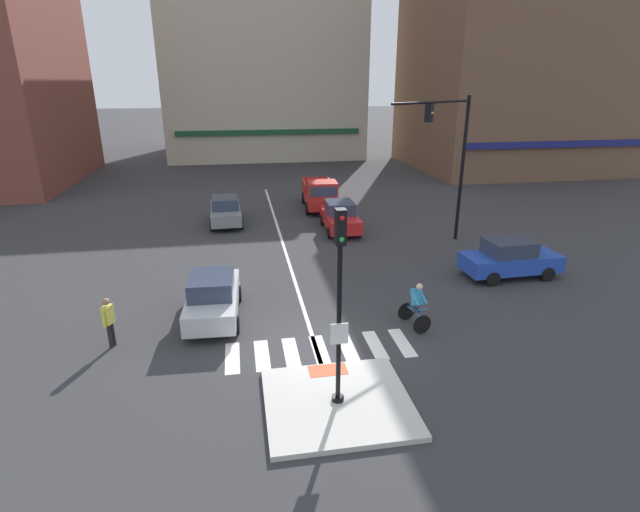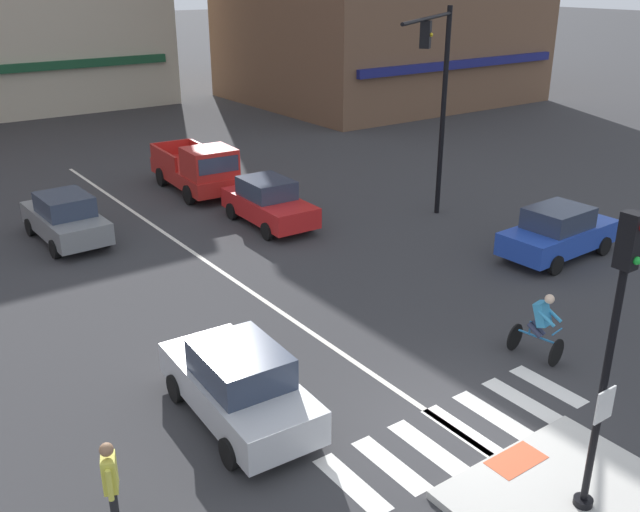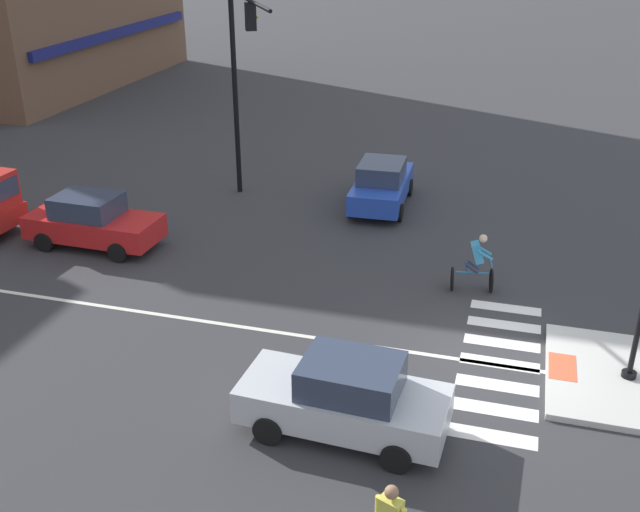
{
  "view_description": "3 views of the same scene",
  "coord_description": "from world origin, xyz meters",
  "views": [
    {
      "loc": [
        -2.25,
        -13.2,
        7.95
      ],
      "look_at": [
        0.66,
        3.56,
        1.76
      ],
      "focal_mm": 27.09,
      "sensor_mm": 36.0,
      "label": 1
    },
    {
      "loc": [
        -8.92,
        -7.92,
        8.36
      ],
      "look_at": [
        0.41,
        5.13,
        1.84
      ],
      "focal_mm": 39.43,
      "sensor_mm": 36.0,
      "label": 2
    },
    {
      "loc": [
        -14.89,
        -0.1,
        9.45
      ],
      "look_at": [
        1.47,
        4.54,
        1.46
      ],
      "focal_mm": 41.43,
      "sensor_mm": 36.0,
      "label": 3
    }
  ],
  "objects": [
    {
      "name": "lane_centre_line",
      "position": [
        -0.09,
        10.0,
        0.0
      ],
      "size": [
        0.14,
        28.0,
        0.01
      ],
      "primitive_type": "cube",
      "color": "silver",
      "rests_on": "ground"
    },
    {
      "name": "car_blue_cross_right",
      "position": [
        9.06,
        4.46,
        0.81
      ],
      "size": [
        4.16,
        1.96,
        1.64
      ],
      "color": "#2347B7",
      "rests_on": "ground"
    },
    {
      "name": "crosswalk_stripe_f",
      "position": [
        1.8,
        -0.18,
        0.0
      ],
      "size": [
        0.44,
        1.8,
        0.01
      ],
      "primitive_type": "cube",
      "color": "silver",
      "rests_on": "ground"
    },
    {
      "name": "car_grey_westbound_distant",
      "position": [
        -3.02,
        14.77,
        0.81
      ],
      "size": [
        1.95,
        4.15,
        1.64
      ],
      "color": "slate",
      "rests_on": "ground"
    },
    {
      "name": "traffic_light_mast",
      "position": [
        8.16,
        9.19,
        4.81
      ],
      "size": [
        5.03,
        3.27,
        7.3
      ],
      "color": "black",
      "rests_on": "ground"
    },
    {
      "name": "crosswalk_stripe_c",
      "position": [
        -0.9,
        -0.18,
        0.0
      ],
      "size": [
        0.44,
        1.8,
        0.01
      ],
      "primitive_type": "cube",
      "color": "silver",
      "rests_on": "ground"
    },
    {
      "name": "traffic_island",
      "position": [
        0.0,
        -2.94,
        0.07
      ],
      "size": [
        3.77,
        3.48,
        0.15
      ],
      "primitive_type": "cube",
      "color": "beige",
      "rests_on": "ground"
    },
    {
      "name": "crosswalk_stripe_g",
      "position": [
        2.7,
        -0.18,
        0.0
      ],
      "size": [
        0.44,
        1.8,
        0.01
      ],
      "primitive_type": "cube",
      "color": "silver",
      "rests_on": "ground"
    },
    {
      "name": "crosswalk_stripe_b",
      "position": [
        -1.8,
        -0.18,
        0.0
      ],
      "size": [
        0.44,
        1.8,
        0.01
      ],
      "primitive_type": "cube",
      "color": "silver",
      "rests_on": "ground"
    },
    {
      "name": "cyclist",
      "position": [
        3.46,
        0.74,
        0.87
      ],
      "size": [
        0.84,
        1.19,
        1.68
      ],
      "color": "black",
      "rests_on": "ground"
    },
    {
      "name": "signal_pole",
      "position": [
        0.0,
        -2.95,
        3.21
      ],
      "size": [
        0.44,
        0.38,
        5.1
      ],
      "color": "black",
      "rests_on": "traffic_island"
    },
    {
      "name": "pickup_truck_red_eastbound_distant",
      "position": [
        3.02,
        17.13,
        0.98
      ],
      "size": [
        2.28,
        5.2,
        2.08
      ],
      "color": "red",
      "rests_on": "ground"
    },
    {
      "name": "crosswalk_stripe_d",
      "position": [
        0.0,
        -0.18,
        0.0
      ],
      "size": [
        0.44,
        1.8,
        0.01
      ],
      "primitive_type": "cube",
      "color": "silver",
      "rests_on": "ground"
    },
    {
      "name": "pedestrian_at_curb_left",
      "position": [
        -6.45,
        1.18,
        0.98
      ],
      "size": [
        0.34,
        0.52,
        1.67
      ],
      "color": "black",
      "rests_on": "ground"
    },
    {
      "name": "ground_plane",
      "position": [
        0.0,
        0.0,
        0.0
      ],
      "size": [
        300.0,
        300.0,
        0.0
      ],
      "primitive_type": "plane",
      "color": "#333335"
    },
    {
      "name": "car_silver_westbound_near",
      "position": [
        -3.32,
        2.66,
        0.81
      ],
      "size": [
        1.98,
        4.17,
        1.64
      ],
      "color": "silver",
      "rests_on": "ground"
    },
    {
      "name": "tactile_pad_front",
      "position": [
        0.0,
        -1.55,
        0.15
      ],
      "size": [
        1.1,
        0.6,
        0.01
      ],
      "primitive_type": "cube",
      "color": "#DB5B38",
      "rests_on": "traffic_island"
    },
    {
      "name": "car_red_eastbound_far",
      "position": [
        3.31,
        12.31,
        0.81
      ],
      "size": [
        1.93,
        4.14,
        1.64
      ],
      "color": "red",
      "rests_on": "ground"
    },
    {
      "name": "crosswalk_stripe_a",
      "position": [
        -2.7,
        -0.18,
        0.0
      ],
      "size": [
        0.44,
        1.8,
        0.01
      ],
      "primitive_type": "cube",
      "color": "silver",
      "rests_on": "ground"
    },
    {
      "name": "crosswalk_stripe_e",
      "position": [
        0.9,
        -0.18,
        0.0
      ],
      "size": [
        0.44,
        1.8,
        0.01
      ],
      "primitive_type": "cube",
      "color": "silver",
      "rests_on": "ground"
    }
  ]
}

